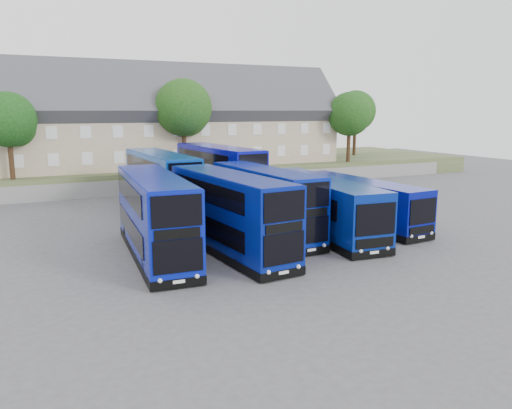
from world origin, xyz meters
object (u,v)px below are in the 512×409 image
Objects in this scene: dd_front_left at (155,218)px; dd_front_mid at (230,215)px; tree_far at (356,113)px; tree_mid at (184,110)px; tree_west at (10,122)px; coach_east_a at (319,206)px; tree_east at (350,116)px.

dd_front_left reaches higher than dd_front_mid.
dd_front_left is 1.33× the size of tree_far.
tree_mid is 26.80m from tree_far.
tree_far is (42.00, 7.00, 0.68)m from tree_west.
tree_far is at bearing 39.71° from dd_front_mid.
tree_far is at bearing 44.05° from dd_front_left.
coach_east_a is 28.40m from tree_east.
dd_front_left is at bearing -72.56° from tree_west.
tree_far is at bearing 9.46° from tree_west.
dd_front_mid is at bearing -101.64° from tree_mid.
tree_east is (36.00, 0.00, 0.34)m from tree_west.
dd_front_mid is (4.05, -0.96, -0.02)m from dd_front_left.
dd_front_left is 11.29m from coach_east_a.
coach_east_a is 28.69m from tree_west.
dd_front_left is 0.86× the size of coach_east_a.
tree_mid is (4.91, 23.85, 5.86)m from dd_front_mid.
tree_mid reaches higher than dd_front_left.
tree_mid reaches higher than tree_west.
dd_front_left is 25.27m from tree_mid.
tree_far reaches higher than dd_front_left.
coach_east_a is 37.53m from tree_far.
tree_far reaches higher than dd_front_mid.
dd_front_left is at bearing -139.95° from tree_far.
dd_front_mid is 25.04m from tree_mid.
tree_west is 0.83× the size of tree_mid.
coach_east_a is at bearing -129.54° from tree_east.
tree_mid reaches higher than tree_east.
tree_mid is 20.02m from tree_east.
dd_front_left is 4.17m from dd_front_mid.
dd_front_left is at bearing -170.00° from coach_east_a.
dd_front_mid is 43.67m from tree_far.
tree_west is (-18.28, 21.47, 5.27)m from coach_east_a.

